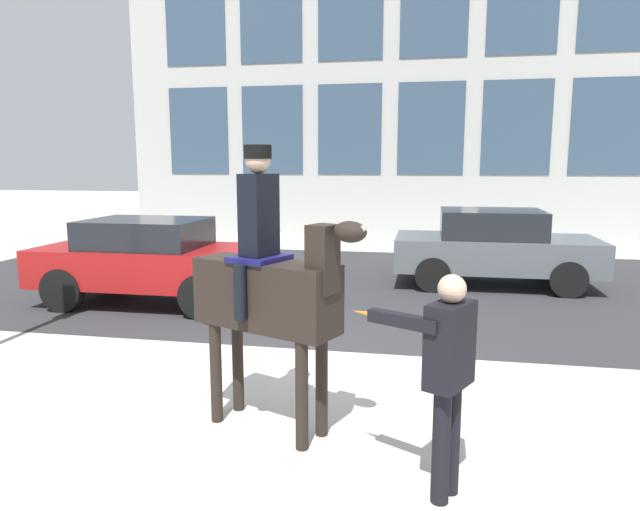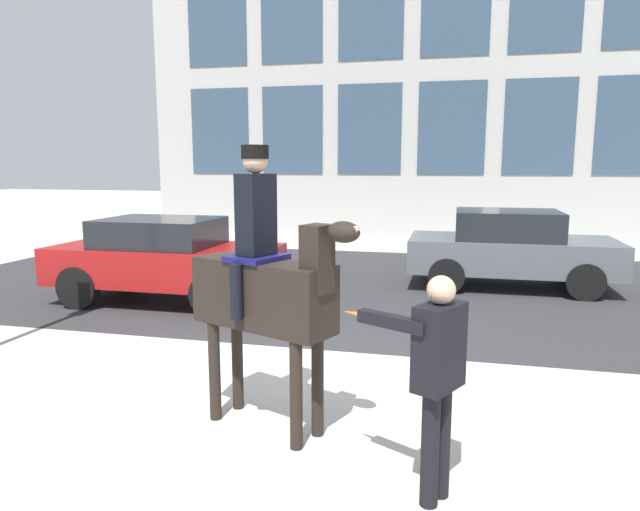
{
  "view_description": "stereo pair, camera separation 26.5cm",
  "coord_description": "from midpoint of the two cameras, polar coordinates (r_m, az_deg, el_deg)",
  "views": [
    {
      "loc": [
        1.31,
        -6.54,
        2.42
      ],
      "look_at": [
        0.27,
        -1.05,
        1.52
      ],
      "focal_mm": 32.0,
      "sensor_mm": 36.0,
      "label": 1
    },
    {
      "loc": [
        1.57,
        -6.49,
        2.42
      ],
      "look_at": [
        0.27,
        -1.05,
        1.52
      ],
      "focal_mm": 32.0,
      "sensor_mm": 36.0,
      "label": 2
    }
  ],
  "objects": [
    {
      "name": "pedestrian_bystander",
      "position": [
        4.18,
        10.73,
        -11.12
      ],
      "size": [
        0.91,
        0.46,
        1.66
      ],
      "rotation": [
        0.0,
        0.0,
        2.65
      ],
      "color": "black",
      "rests_on": "ground_plane"
    },
    {
      "name": "road_surface",
      "position": [
        11.61,
        3.34,
        -2.84
      ],
      "size": [
        18.27,
        8.5,
        0.01
      ],
      "color": "#2D2D30",
      "rests_on": "ground_plane"
    },
    {
      "name": "street_car_far_lane",
      "position": [
        11.81,
        16.38,
        0.87
      ],
      "size": [
        3.9,
        1.91,
        1.52
      ],
      "color": "#51565B",
      "rests_on": "ground_plane"
    },
    {
      "name": "street_car_near_lane",
      "position": [
        10.3,
        -17.25,
        -0.35
      ],
      "size": [
        3.91,
        1.79,
        1.48
      ],
      "color": "maroon",
      "rests_on": "ground_plane"
    },
    {
      "name": "ground_plane",
      "position": [
        7.1,
        -1.69,
        -10.75
      ],
      "size": [
        80.0,
        80.0,
        0.0
      ],
      "primitive_type": "plane",
      "color": "#B2AFA8"
    },
    {
      "name": "mounted_horse_lead",
      "position": [
        5.09,
        -6.64,
        -3.12
      ],
      "size": [
        1.68,
        0.94,
        2.58
      ],
      "rotation": [
        0.0,
        0.0,
        -0.39
      ],
      "color": "black",
      "rests_on": "ground_plane"
    }
  ]
}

